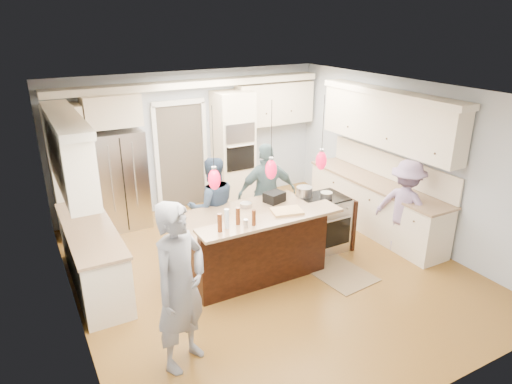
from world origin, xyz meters
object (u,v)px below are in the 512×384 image
refrigerator (120,180)px  kitchen_island (250,242)px  island_range (323,223)px  person_far_left (213,207)px  person_bar_end (180,287)px

refrigerator → kitchen_island: refrigerator is taller
kitchen_island → island_range: kitchen_island is taller
refrigerator → kitchen_island: size_ratio=0.86×
refrigerator → person_far_left: bearing=-59.9°
kitchen_island → island_range: 1.41m
refrigerator → person_far_left: (1.04, -1.79, -0.08)m
kitchen_island → person_far_left: bearing=108.9°
refrigerator → island_range: (2.71, -2.49, -0.44)m
kitchen_island → island_range: bearing=3.1°
refrigerator → person_bar_end: size_ratio=0.93×
refrigerator → kitchen_island: 2.91m
refrigerator → kitchen_island: (1.30, -2.57, -0.41)m
island_range → refrigerator: bearing=137.4°
refrigerator → island_range: bearing=-42.6°
person_bar_end → person_far_left: bearing=29.4°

